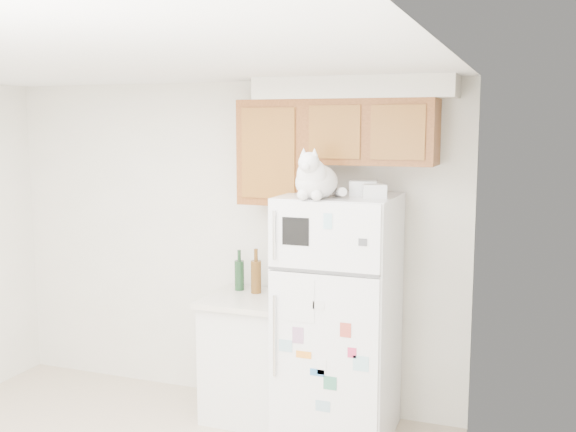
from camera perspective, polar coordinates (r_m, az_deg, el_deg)
The scene contains 8 objects.
room_shell at distance 3.73m, azimuth -15.27°, elevation -0.28°, with size 3.84×4.04×2.52m.
refrigerator at distance 4.73m, azimuth 4.26°, elevation -8.54°, with size 0.76×0.78×1.70m.
base_counter at distance 5.14m, azimuth -3.13°, elevation -11.74°, with size 0.64×0.64×0.92m.
cat at distance 4.33m, azimuth 2.33°, elevation 3.12°, with size 0.33×0.48×0.34m.
storage_box_back at distance 4.56m, azimuth 6.39°, elevation 2.35°, with size 0.18×0.13×0.10m, color white.
storage_box_front at distance 4.41m, azimuth 7.34°, elevation 2.08°, with size 0.15×0.11×0.09m, color white.
bottle_green at distance 5.15m, azimuth -4.14°, elevation -4.59°, with size 0.07×0.07×0.31m, color #19381E, non-canonical shape.
bottle_amber at distance 5.05m, azimuth -2.73°, elevation -4.67°, with size 0.08×0.08×0.34m, color #593814, non-canonical shape.
Camera 1 is at (2.28, -2.76, 2.18)m, focal length 42.00 mm.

